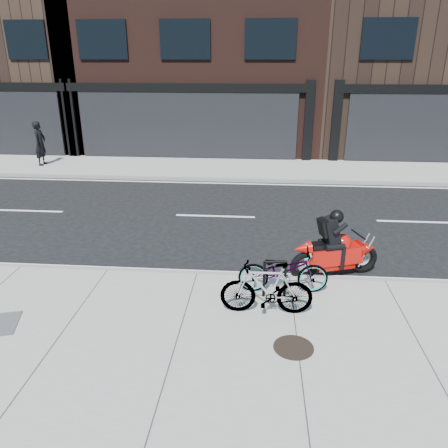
# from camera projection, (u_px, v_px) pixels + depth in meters

# --- Properties ---
(ground) EXTENTS (120.00, 120.00, 0.00)m
(ground) POSITION_uv_depth(u_px,v_px,m) (208.00, 242.00, 11.40)
(ground) COLOR black
(ground) RESTS_ON ground
(sidewalk_near) EXTENTS (60.00, 6.00, 0.13)m
(sidewalk_near) POSITION_uv_depth(u_px,v_px,m) (170.00, 368.00, 6.72)
(sidewalk_near) COLOR gray
(sidewalk_near) RESTS_ON ground
(sidewalk_far) EXTENTS (60.00, 3.50, 0.13)m
(sidewalk_far) POSITION_uv_depth(u_px,v_px,m) (229.00, 169.00, 18.58)
(sidewalk_far) COLOR gray
(sidewalk_far) RESTS_ON ground
(building_midwest) EXTENTS (10.00, 10.00, 12.00)m
(building_midwest) POSITION_uv_depth(u_px,v_px,m) (17.00, 27.00, 23.62)
(building_midwest) COLOR black
(building_midwest) RESTS_ON ground
(building_mideast) EXTENTS (12.00, 10.00, 12.50)m
(building_mideast) POSITION_uv_depth(u_px,v_px,m) (438.00, 19.00, 21.85)
(building_mideast) COLOR black
(building_mideast) RESTS_ON ground
(bike_rack) EXTENTS (0.46, 0.10, 0.78)m
(bike_rack) POSITION_uv_depth(u_px,v_px,m) (275.00, 275.00, 8.44)
(bike_rack) COLOR black
(bike_rack) RESTS_ON sidewalk_near
(bicycle_front) EXTENTS (1.81, 0.71, 0.93)m
(bicycle_front) POSITION_uv_depth(u_px,v_px,m) (283.00, 270.00, 8.62)
(bicycle_front) COLOR gray
(bicycle_front) RESTS_ON sidewalk_near
(bicycle_rear) EXTENTS (1.69, 0.50, 1.01)m
(bicycle_rear) POSITION_uv_depth(u_px,v_px,m) (266.00, 288.00, 7.88)
(bicycle_rear) COLOR gray
(bicycle_rear) RESTS_ON sidewalk_near
(motorcycle) EXTENTS (2.02, 0.92, 1.56)m
(motorcycle) POSITION_uv_depth(u_px,v_px,m) (339.00, 249.00, 9.48)
(motorcycle) COLOR black
(motorcycle) RESTS_ON ground
(pedestrian) EXTENTS (0.47, 0.69, 1.86)m
(pedestrian) POSITION_uv_depth(u_px,v_px,m) (40.00, 143.00, 18.62)
(pedestrian) COLOR black
(pedestrian) RESTS_ON sidewalk_far
(manhole_cover) EXTENTS (0.75, 0.75, 0.02)m
(manhole_cover) POSITION_uv_depth(u_px,v_px,m) (293.00, 347.00, 7.08)
(manhole_cover) COLOR black
(manhole_cover) RESTS_ON sidewalk_near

